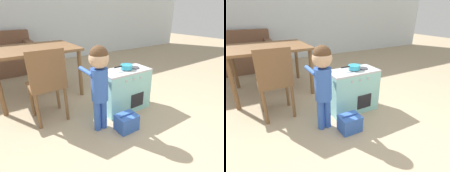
% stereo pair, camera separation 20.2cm
% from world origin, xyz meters
% --- Properties ---
extents(ground_plane, '(16.00, 16.00, 0.00)m').
position_xyz_m(ground_plane, '(0.00, 0.00, 0.00)').
color(ground_plane, tan).
extents(wall_back, '(10.00, 0.06, 2.60)m').
position_xyz_m(wall_back, '(0.00, 4.00, 1.30)').
color(wall_back, silver).
rests_on(wall_back, ground_plane).
extents(play_kitchen, '(0.62, 0.33, 0.55)m').
position_xyz_m(play_kitchen, '(0.28, 0.91, 0.27)').
color(play_kitchen, '#8CD1CC').
rests_on(play_kitchen, ground_plane).
extents(toy_pot, '(0.25, 0.15, 0.06)m').
position_xyz_m(toy_pot, '(0.30, 0.91, 0.58)').
color(toy_pot, '#38B2D6').
rests_on(toy_pot, play_kitchen).
extents(child_figure, '(0.20, 0.37, 0.92)m').
position_xyz_m(child_figure, '(-0.20, 0.72, 0.62)').
color(child_figure, '#335BB7').
rests_on(child_figure, ground_plane).
extents(toy_basket, '(0.23, 0.18, 0.20)m').
position_xyz_m(toy_basket, '(0.02, 0.54, 0.09)').
color(toy_basket, '#335BB2').
rests_on(toy_basket, ground_plane).
extents(dining_table, '(1.16, 0.93, 0.73)m').
position_xyz_m(dining_table, '(-0.53, 2.01, 0.64)').
color(dining_table, brown).
rests_on(dining_table, ground_plane).
extents(dining_chair_near, '(0.37, 0.37, 0.86)m').
position_xyz_m(dining_chair_near, '(-0.60, 1.18, 0.47)').
color(dining_chair_near, brown).
rests_on(dining_chair_near, ground_plane).
extents(couch, '(1.72, 0.85, 0.82)m').
position_xyz_m(couch, '(-1.13, 3.55, 0.30)').
color(couch, brown).
rests_on(couch, ground_plane).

